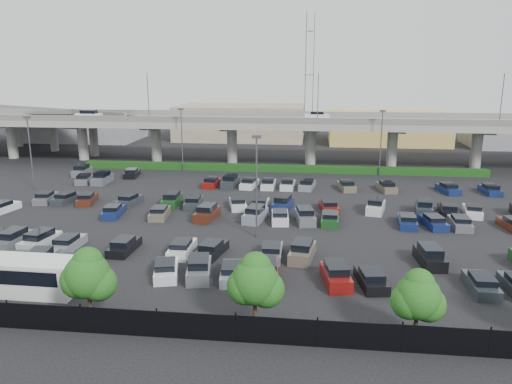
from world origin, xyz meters
The scene contains 11 objects.
ground centered at (0.00, 0.00, 0.00)m, with size 280.00×280.00×0.00m, color black.
overpass centered at (-0.21, 31.98, 6.97)m, with size 150.00×13.00×15.80m.
on_ramp centered at (-52.10, 43.05, 6.86)m, with size 50.93×30.13×8.80m.
hedge centered at (0.00, 25.00, 0.55)m, with size 66.00×1.60×1.10m, color #163710.
fence centered at (-0.05, -28.00, 0.90)m, with size 70.00×0.10×2.00m.
tree_row centered at (0.70, -26.53, 3.52)m, with size 65.07×3.66×5.94m.
shuttle_bus centered at (-16.05, -22.85, 1.47)m, with size 8.44×3.02×2.69m.
parked_cars centered at (-1.24, -4.24, 0.61)m, with size 63.03×41.66×1.67m.
light_poles centered at (-4.13, 2.00, 6.24)m, with size 66.90×48.38×10.30m.
distant_buildings centered at (12.38, 61.81, 3.74)m, with size 138.00×24.00×9.00m.
comm_tower centered at (4.00, 74.00, 15.61)m, with size 2.40×2.40×30.00m.
Camera 1 is at (5.44, -55.51, 16.51)m, focal length 35.00 mm.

